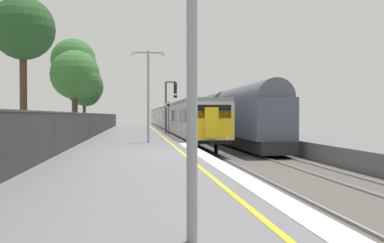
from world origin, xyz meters
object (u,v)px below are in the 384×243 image
Objects in this scene: signal_gantry at (169,101)px; background_tree_right at (85,88)px; platform_lamp_mid at (148,88)px; background_tree_left at (75,62)px; commuter_train_at_platform at (169,118)px; platform_lamp_near at (192,1)px; freight_train_adjacent_track at (213,115)px; speed_limit_sign at (168,114)px; background_tree_centre at (77,77)px; background_tree_back at (23,31)px.

background_tree_right reaches higher than signal_gantry.
platform_lamp_mid is at bearing -99.74° from signal_gantry.
commuter_train_at_platform is at bearing 63.11° from background_tree_left.
background_tree_left is at bearing 100.45° from platform_lamp_near.
platform_lamp_near is (-3.68, -51.10, 1.78)m from commuter_train_at_platform.
background_tree_right reaches higher than freight_train_adjacent_track.
signal_gantry reaches higher than speed_limit_sign.
background_tree_centre is (-6.95, -0.84, 2.78)m from speed_limit_sign.
signal_gantry is at bearing 2.69° from background_tree_left.
background_tree_centre reaches higher than freight_train_adjacent_track.
background_tree_centre is 11.55m from background_tree_back.
platform_lamp_near reaches higher than signal_gantry.
freight_train_adjacent_track is 18.75m from background_tree_centre.
background_tree_back reaches higher than signal_gantry.
background_tree_left is 8.24m from background_tree_right.
commuter_train_at_platform is at bearing 85.88° from platform_lamp_near.
background_tree_right reaches higher than background_tree_centre.
platform_lamp_near is (-1.83, -28.12, 1.32)m from speed_limit_sign.
background_tree_right is (-8.29, 7.68, 1.53)m from signal_gantry.
background_tree_back is at bearing -147.98° from platform_lamp_mid.
speed_limit_sign is at bearing 57.29° from background_tree_back.
background_tree_right reaches higher than platform_lamp_near.
speed_limit_sign is 9.81m from background_tree_left.
background_tree_centre is (-5.12, 7.66, 1.32)m from platform_lamp_mid.
background_tree_right is (-7.91, 12.09, 2.72)m from speed_limit_sign.
platform_lamp_mid is (-3.68, -31.48, 1.92)m from commuter_train_at_platform.
speed_limit_sign is at bearing -94.59° from commuter_train_at_platform.
background_tree_left is at bearing 115.33° from platform_lamp_mid.
platform_lamp_mid is at bearing -102.16° from speed_limit_sign.
freight_train_adjacent_track is 6.09× the size of background_tree_back.
background_tree_left is at bearing 89.54° from background_tree_back.
background_tree_centre is at bearing 85.28° from background_tree_back.
background_tree_right is at bearing 91.02° from background_tree_left.
platform_lamp_mid is at bearing -64.67° from background_tree_left.
platform_lamp_near is 19.63m from platform_lamp_mid.
background_tree_centre reaches higher than speed_limit_sign.
background_tree_back is (-13.74, -24.86, 4.01)m from freight_train_adjacent_track.
freight_train_adjacent_track is 22.48m from platform_lamp_mid.
platform_lamp_mid is 21.50m from background_tree_right.
background_tree_back is (-0.95, -11.45, 1.14)m from background_tree_centre.
signal_gantry is 11.40m from background_tree_right.
signal_gantry is 0.56× the size of background_tree_left.
platform_lamp_near is 32.84m from background_tree_left.
commuter_train_at_platform is 11.16m from freight_train_adjacent_track.
signal_gantry reaches higher than commuter_train_at_platform.
background_tree_right is (-0.14, 8.06, -1.72)m from background_tree_left.
background_tree_back is (0.01, -24.38, 1.21)m from background_tree_right.
freight_train_adjacent_track is at bearing 65.04° from speed_limit_sign.
platform_lamp_near is (-2.22, -32.54, 0.13)m from signal_gantry.
background_tree_centre is (-12.80, -13.41, 2.87)m from freight_train_adjacent_track.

